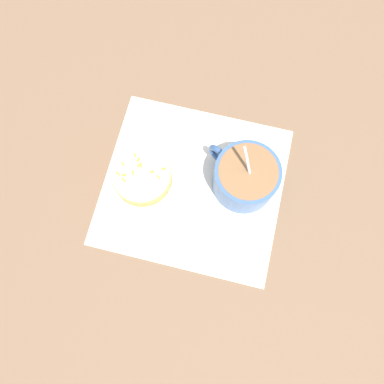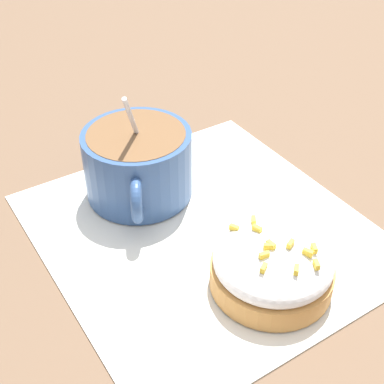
{
  "view_description": "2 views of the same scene",
  "coord_description": "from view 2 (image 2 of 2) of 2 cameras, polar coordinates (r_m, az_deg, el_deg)",
  "views": [
    {
      "loc": [
        0.02,
        -0.16,
        0.55
      ],
      "look_at": [
        0.0,
        -0.02,
        0.03
      ],
      "focal_mm": 35.0,
      "sensor_mm": 36.0,
      "label": 1
    },
    {
      "loc": [
        -0.25,
        0.21,
        0.3
      ],
      "look_at": [
        0.01,
        0.0,
        0.03
      ],
      "focal_mm": 50.0,
      "sensor_mm": 36.0,
      "label": 2
    }
  ],
  "objects": [
    {
      "name": "ground_plane",
      "position": [
        0.45,
        1.27,
        -4.23
      ],
      "size": [
        3.0,
        3.0,
        0.0
      ],
      "primitive_type": "plane",
      "color": "brown"
    },
    {
      "name": "coffee_cup",
      "position": [
        0.47,
        -5.8,
        3.24
      ],
      "size": [
        0.11,
        0.09,
        0.11
      ],
      "color": "#335184",
      "rests_on": "paper_napkin"
    },
    {
      "name": "frosted_pastry",
      "position": [
        0.39,
        8.91,
        -7.52
      ],
      "size": [
        0.09,
        0.09,
        0.04
      ],
      "color": "#C18442",
      "rests_on": "paper_napkin"
    },
    {
      "name": "paper_napkin",
      "position": [
        0.45,
        1.27,
        -4.09
      ],
      "size": [
        0.29,
        0.28,
        0.0
      ],
      "color": "white",
      "rests_on": "ground_plane"
    }
  ]
}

